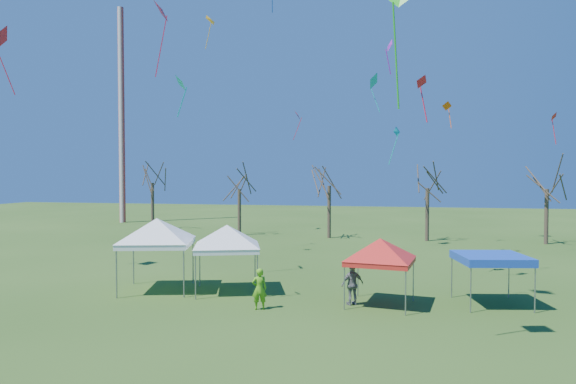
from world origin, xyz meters
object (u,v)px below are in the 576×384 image
(tent_white_west, at_px, (157,223))
(person_green, at_px, (259,289))
(tree_1, at_px, (239,173))
(person_grey, at_px, (352,284))
(tree_3, at_px, (428,169))
(tree_4, at_px, (547,169))
(radio_mast, at_px, (122,116))
(tent_red, at_px, (380,243))
(tent_white_mid, at_px, (227,229))
(tree_2, at_px, (329,167))
(tent_blue, at_px, (491,259))
(tree_0, at_px, (152,166))

(tent_white_west, height_order, person_green, tent_white_west)
(tree_1, bearing_deg, person_grey, -62.03)
(tree_1, bearing_deg, tree_3, -2.06)
(tree_4, bearing_deg, radio_mast, 167.01)
(tent_red, bearing_deg, person_green, -160.60)
(tree_1, height_order, person_grey, tree_1)
(tent_white_west, bearing_deg, tree_3, 57.41)
(tent_white_mid, xyz_separation_m, person_green, (2.36, -2.80, -2.15))
(tree_3, bearing_deg, tent_white_west, -122.59)
(tree_2, xyz_separation_m, tent_white_west, (-5.57, -22.19, -3.01))
(tent_white_mid, bearing_deg, tent_blue, -0.09)
(person_green, bearing_deg, tree_4, -147.98)
(tent_white_west, height_order, tent_blue, tent_white_west)
(tent_white_west, height_order, person_grey, tent_white_west)
(tree_2, height_order, tent_white_west, tree_2)
(radio_mast, relative_size, tree_1, 3.31)
(tent_blue, xyz_separation_m, person_grey, (-5.87, -1.24, -1.12))
(tent_white_west, xyz_separation_m, tent_red, (10.72, -0.65, -0.57))
(radio_mast, relative_size, tent_red, 6.63)
(tent_white_west, bearing_deg, tree_0, 117.13)
(tree_1, distance_m, tree_2, 8.42)
(tent_blue, height_order, person_grey, tent_blue)
(tree_1, xyz_separation_m, tent_white_west, (2.83, -22.46, -2.51))
(tent_white_mid, relative_size, tent_blue, 1.24)
(tree_2, xyz_separation_m, tree_3, (8.40, -0.33, -0.21))
(radio_mast, xyz_separation_m, person_green, (25.85, -34.20, -11.63))
(person_green, bearing_deg, tree_0, -77.97)
(tree_3, bearing_deg, tent_red, -98.23)
(radio_mast, height_order, person_grey, radio_mast)
(tree_0, distance_m, person_grey, 34.83)
(tree_0, height_order, person_grey, tree_0)
(radio_mast, xyz_separation_m, tree_3, (34.03, -9.96, -6.42))
(tree_2, distance_m, tent_red, 23.69)
(tent_red, bearing_deg, tree_4, 60.75)
(tent_white_mid, distance_m, person_green, 4.25)
(person_green, bearing_deg, tent_blue, 174.04)
(tree_1, distance_m, tent_white_west, 22.78)
(tent_blue, relative_size, person_green, 1.88)
(tree_1, relative_size, tree_2, 0.92)
(tree_2, height_order, tree_4, tree_2)
(radio_mast, relative_size, tree_4, 3.17)
(tent_white_mid, bearing_deg, tree_1, 105.85)
(tent_white_west, bearing_deg, tent_white_mid, 6.93)
(radio_mast, relative_size, tree_3, 3.16)
(tent_white_west, xyz_separation_m, person_green, (5.79, -2.39, -2.42))
(tree_4, bearing_deg, tree_3, 179.74)
(tree_0, height_order, tree_1, tree_0)
(tree_3, xyz_separation_m, tree_4, (9.32, -0.04, -0.02))
(tree_2, height_order, tree_3, tree_2)
(tree_0, height_order, tree_2, tree_0)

